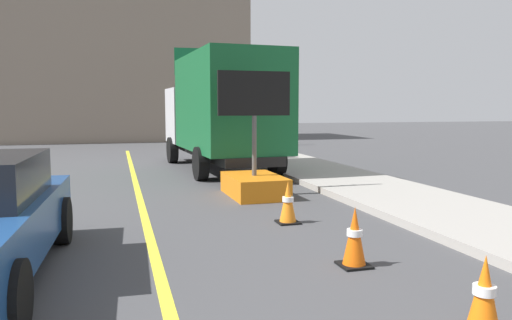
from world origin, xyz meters
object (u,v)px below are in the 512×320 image
Objects in this scene: traffic_cone_near_sign at (484,296)px; traffic_cone_mid_lane at (355,237)px; box_truck at (222,110)px; highway_guide_sign at (214,77)px; arrow_board_trailer at (254,174)px; traffic_cone_far_lane at (288,202)px.

traffic_cone_near_sign is 0.95× the size of traffic_cone_mid_lane.
traffic_cone_mid_lane is at bearing 95.80° from traffic_cone_near_sign.
box_truck is 11.46m from traffic_cone_near_sign.
highway_guide_sign is 7.15× the size of traffic_cone_near_sign.
traffic_cone_far_lane is at bearing -93.34° from arrow_board_trailer.
arrow_board_trailer is 4.69m from box_truck.
traffic_cone_near_sign is at bearing -87.10° from traffic_cone_far_lane.
traffic_cone_near_sign is (-0.17, -11.36, -1.50)m from box_truck.
arrow_board_trailer reaches higher than traffic_cone_mid_lane.
highway_guide_sign is at bearing 84.05° from traffic_cone_mid_lane.
traffic_cone_mid_lane is at bearing -91.54° from arrow_board_trailer.
traffic_cone_near_sign is at bearing -90.84° from box_truck.
highway_guide_sign is at bearing 83.14° from traffic_cone_far_lane.
arrow_board_trailer is 3.67× the size of traffic_cone_mid_lane.
traffic_cone_far_lane is at bearing -93.09° from box_truck.
highway_guide_sign reaches higher than traffic_cone_mid_lane.
traffic_cone_far_lane is (-0.02, 2.33, -0.01)m from traffic_cone_mid_lane.
traffic_cone_mid_lane is at bearing -92.21° from box_truck.
traffic_cone_far_lane is (-0.15, -2.60, -0.13)m from arrow_board_trailer.
traffic_cone_mid_lane is (-1.95, -18.67, -3.06)m from highway_guide_sign.
arrow_board_trailer is 6.87m from traffic_cone_near_sign.
traffic_cone_mid_lane is at bearing -89.53° from traffic_cone_far_lane.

